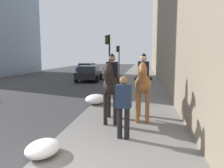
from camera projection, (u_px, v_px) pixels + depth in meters
name	position (u px, v px, depth m)	size (l,w,h in m)	color
mounted_horse_near	(112.00, 84.00, 7.40)	(2.15, 0.61, 2.32)	black
mounted_horse_far	(143.00, 83.00, 7.63)	(2.15, 0.61, 2.33)	brown
pedestrian_greeting	(123.00, 103.00, 5.90)	(0.30, 0.43, 1.70)	black
car_near_lane	(89.00, 73.00, 20.50)	(3.88, 2.20, 1.44)	black
car_mid_lane	(87.00, 68.00, 28.06)	(4.29, 2.06, 1.44)	navy
traffic_light_near_curb	(108.00, 52.00, 17.24)	(0.20, 0.44, 3.98)	black
traffic_light_far_curb	(118.00, 55.00, 26.42)	(0.20, 0.44, 3.56)	black
snow_pile_near	(43.00, 148.00, 4.99)	(0.95, 0.73, 0.33)	white
snow_pile_far	(96.00, 99.00, 10.40)	(1.24, 0.96, 0.43)	white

